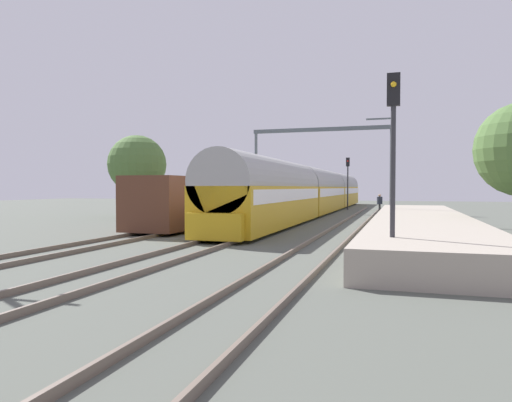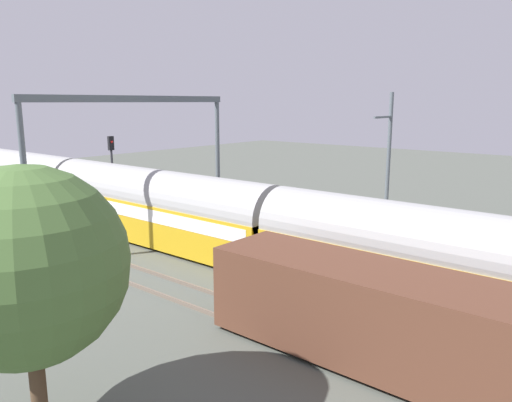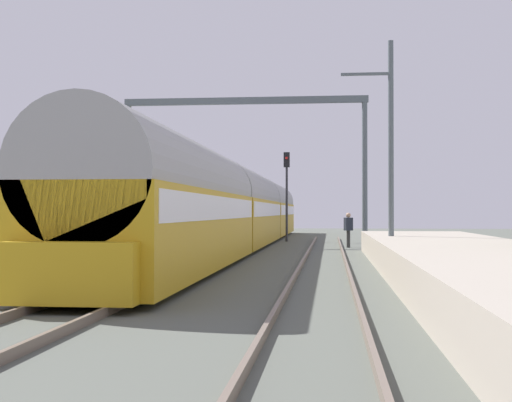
# 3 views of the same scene
# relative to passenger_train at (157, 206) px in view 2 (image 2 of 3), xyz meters

# --- Properties ---
(passenger_train) EXTENTS (2.93, 49.20, 3.82)m
(passenger_train) POSITION_rel_passenger_train_xyz_m (0.00, 0.00, 0.00)
(passenger_train) COLOR gold
(passenger_train) RESTS_ON ground
(freight_car) EXTENTS (2.80, 13.00, 2.70)m
(freight_car) POSITION_rel_passenger_train_xyz_m (-4.31, -16.39, -0.50)
(freight_car) COLOR #563323
(freight_car) RESTS_ON ground
(person_crossing) EXTENTS (0.47, 0.41, 1.73)m
(person_crossing) POSITION_rel_passenger_train_xyz_m (5.41, -0.49, -0.94)
(person_crossing) COLOR #313131
(person_crossing) RESTS_ON ground
(railway_signal_far) EXTENTS (0.36, 0.30, 5.35)m
(railway_signal_far) POSITION_rel_passenger_train_xyz_m (1.92, 6.73, 1.44)
(railway_signal_far) COLOR #2D2D33
(railway_signal_far) RESTS_ON ground
(catenary_gantry) EXTENTS (13.03, 0.28, 7.86)m
(catenary_gantry) POSITION_rel_passenger_train_xyz_m (0.00, 1.45, 3.70)
(catenary_gantry) COLOR #545E65
(catenary_gantry) RESTS_ON ground
(catenary_pole_east_mid) EXTENTS (1.90, 0.20, 8.00)m
(catenary_pole_east_mid) POSITION_rel_passenger_train_xyz_m (6.67, -10.15, 2.18)
(catenary_pole_east_mid) COLOR #545E65
(catenary_pole_east_mid) RESTS_ON ground
(tree_west_background) EXTENTS (4.41, 4.41, 6.27)m
(tree_west_background) POSITION_rel_passenger_train_xyz_m (-12.10, -10.55, 2.08)
(tree_west_background) COLOR #4C3826
(tree_west_background) RESTS_ON ground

